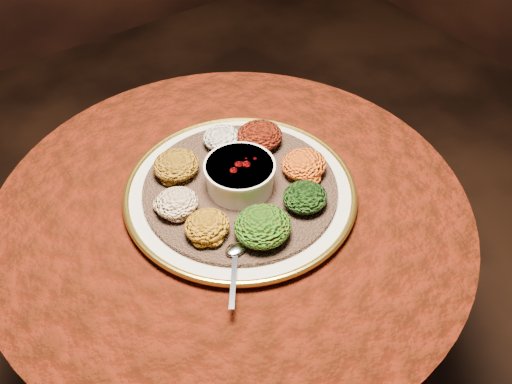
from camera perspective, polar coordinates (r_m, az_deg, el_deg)
table at (r=1.28m, az=-2.26°, el=-7.06°), size 0.96×0.96×0.73m
platter at (r=1.15m, az=-1.58°, el=-0.01°), size 0.51×0.51×0.02m
injera at (r=1.14m, az=-1.59°, el=0.37°), size 0.41×0.41×0.01m
stew_bowl at (r=1.12m, az=-1.63°, el=1.78°), size 0.14×0.14×0.06m
spoon at (r=1.02m, az=-2.09°, el=-6.24°), size 0.10×0.12×0.01m
portion_ayib at (r=1.22m, az=-3.48°, el=5.44°), size 0.08×0.08×0.04m
portion_kitfo at (r=1.22m, az=0.35°, el=5.64°), size 0.10×0.09×0.05m
portion_tikil at (r=1.16m, az=4.81°, el=2.78°), size 0.09×0.09×0.04m
portion_gomen at (r=1.09m, az=4.92°, el=-0.52°), size 0.09×0.08×0.04m
portion_mixveg at (r=1.03m, az=0.66°, el=-3.44°), size 0.11×0.10×0.05m
portion_kik at (r=1.04m, az=-4.93°, el=-3.38°), size 0.08×0.08×0.04m
portion_timatim at (r=1.09m, az=-7.94°, el=-1.09°), size 0.08×0.08×0.04m
portion_shiro at (r=1.16m, az=-7.98°, el=2.69°), size 0.10×0.09×0.05m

